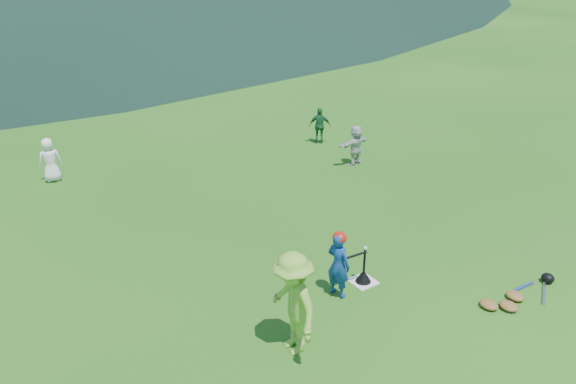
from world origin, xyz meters
The scene contains 12 objects.
ground centered at (0.00, 0.00, 0.00)m, with size 120.00×120.00×0.00m, color #1D5112.
home_plate centered at (0.00, 0.00, 0.01)m, with size 0.45×0.45×0.02m, color silver.
baseball centered at (0.00, 0.00, 0.74)m, with size 0.08×0.08×0.08m, color white.
batter_child centered at (-0.65, -0.03, 0.63)m, with size 0.46×0.30×1.26m, color navy.
adult_coach centered at (-2.14, -0.77, 0.87)m, with size 1.12×0.64×1.73m, color #7DBC37.
fielder_a centered at (-3.62, 8.16, 0.58)m, with size 0.57×0.37×1.16m, color white.
fielder_c centered at (3.91, 6.50, 0.56)m, with size 0.66×0.27×1.12m, color #1E6430.
fielder_d centered at (3.67, 4.56, 0.57)m, with size 1.06×0.34×1.14m, color silver.
batting_tee centered at (0.00, 0.00, 0.13)m, with size 0.30×0.30×0.68m.
batter_gear centered at (-0.62, -0.03, 1.14)m, with size 0.73×0.26×0.62m.
equipment_pile centered at (1.90, -1.95, 0.07)m, with size 1.80×0.70×0.19m.
outfield_fence centered at (0.00, 28.00, 0.70)m, with size 70.07×0.08×1.33m.
Camera 1 is at (-6.13, -6.48, 6.00)m, focal length 35.00 mm.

